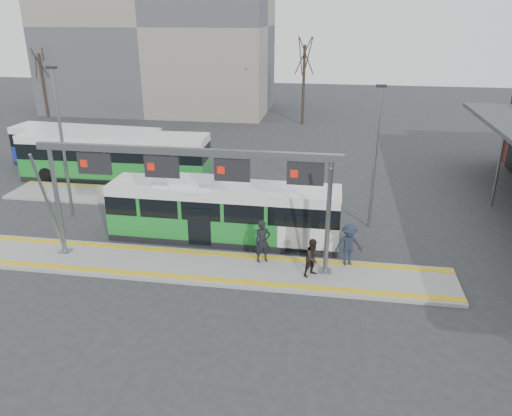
{
  "coord_description": "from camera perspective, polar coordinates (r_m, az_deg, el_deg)",
  "views": [
    {
      "loc": [
        5.57,
        -18.81,
        10.61
      ],
      "look_at": [
        2.06,
        3.0,
        1.8
      ],
      "focal_mm": 35.0,
      "sensor_mm": 36.0,
      "label": 1
    }
  ],
  "objects": [
    {
      "name": "platform_second",
      "position": [
        30.35,
        -9.85,
        1.09
      ],
      "size": [
        20.0,
        3.0,
        0.15
      ],
      "primitive_type": "cube",
      "color": "gray",
      "rests_on": "ground"
    },
    {
      "name": "gantry",
      "position": [
        20.93,
        -7.74,
        3.99
      ],
      "size": [
        13.0,
        1.68,
        5.2
      ],
      "color": "slate",
      "rests_on": "platform_main"
    },
    {
      "name": "lamp_east",
      "position": [
        25.63,
        13.46,
        5.95
      ],
      "size": [
        0.5,
        0.25,
        7.32
      ],
      "color": "slate",
      "rests_on": "ground"
    },
    {
      "name": "tactile_second",
      "position": [
        31.34,
        -9.2,
        1.97
      ],
      "size": [
        20.0,
        0.35,
        0.02
      ],
      "color": "yellow",
      "rests_on": "platform_second"
    },
    {
      "name": "tree_far",
      "position": [
        57.57,
        -23.47,
        14.99
      ],
      "size": [
        1.4,
        1.4,
        7.32
      ],
      "color": "#382B21",
      "rests_on": "ground"
    },
    {
      "name": "ground",
      "position": [
        22.3,
        -6.51,
        -6.83
      ],
      "size": [
        120.0,
        120.0,
        0.0
      ],
      "primitive_type": "plane",
      "color": "#2D2D30",
      "rests_on": "ground"
    },
    {
      "name": "platform_main",
      "position": [
        22.26,
        -6.52,
        -6.66
      ],
      "size": [
        22.0,
        3.0,
        0.15
      ],
      "primitive_type": "cube",
      "color": "gray",
      "rests_on": "ground"
    },
    {
      "name": "lamp_west",
      "position": [
        28.02,
        -21.27,
        7.15
      ],
      "size": [
        0.5,
        0.25,
        8.02
      ],
      "color": "slate",
      "rests_on": "ground"
    },
    {
      "name": "apartment_block",
      "position": [
        58.21,
        -11.18,
        19.98
      ],
      "size": [
        24.5,
        12.5,
        18.4
      ],
      "color": "gray",
      "rests_on": "ground"
    },
    {
      "name": "passenger_a",
      "position": [
        21.99,
        0.76,
        -3.84
      ],
      "size": [
        0.84,
        0.72,
        1.94
      ],
      "primitive_type": "imported",
      "rotation": [
        0.0,
        0.0,
        0.44
      ],
      "color": "black",
      "rests_on": "platform_main"
    },
    {
      "name": "passenger_c",
      "position": [
        22.08,
        10.55,
        -4.16
      ],
      "size": [
        1.38,
        1.01,
        1.91
      ],
      "primitive_type": "imported",
      "rotation": [
        0.0,
        0.0,
        0.26
      ],
      "color": "#1D2535",
      "rests_on": "platform_main"
    },
    {
      "name": "tree_mid",
      "position": [
        49.71,
        5.57,
        16.86
      ],
      "size": [
        1.4,
        1.4,
        8.53
      ],
      "color": "#382B21",
      "rests_on": "ground"
    },
    {
      "name": "tactile_main",
      "position": [
        22.22,
        -6.53,
        -6.47
      ],
      "size": [
        22.0,
        2.65,
        0.02
      ],
      "color": "yellow",
      "rests_on": "platform_main"
    },
    {
      "name": "bg_bus_blue",
      "position": [
        38.2,
        -18.8,
        6.6
      ],
      "size": [
        10.89,
        3.09,
        2.81
      ],
      "rotation": [
        0.0,
        0.0,
        -0.07
      ],
      "color": "black",
      "rests_on": "ground"
    },
    {
      "name": "bg_bus_green",
      "position": [
        34.39,
        -15.78,
        5.59
      ],
      "size": [
        12.42,
        3.04,
        3.08
      ],
      "rotation": [
        0.0,
        0.0,
        0.03
      ],
      "color": "black",
      "rests_on": "ground"
    },
    {
      "name": "hero_bus",
      "position": [
        24.37,
        -3.76,
        -0.5
      ],
      "size": [
        11.21,
        2.48,
        3.07
      ],
      "rotation": [
        0.0,
        0.0,
        -0.01
      ],
      "color": "black",
      "rests_on": "ground"
    },
    {
      "name": "passenger_b",
      "position": [
        21.04,
        6.55,
        -5.65
      ],
      "size": [
        1.02,
        1.02,
        1.67
      ],
      "primitive_type": "imported",
      "rotation": [
        0.0,
        0.0,
        0.77
      ],
      "color": "black",
      "rests_on": "platform_main"
    },
    {
      "name": "tree_left",
      "position": [
        50.6,
        -0.87,
        17.63
      ],
      "size": [
        1.4,
        1.4,
        9.21
      ],
      "color": "#382B21",
      "rests_on": "ground"
    }
  ]
}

